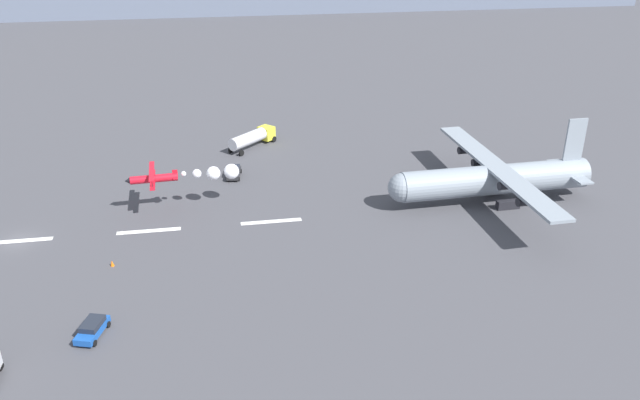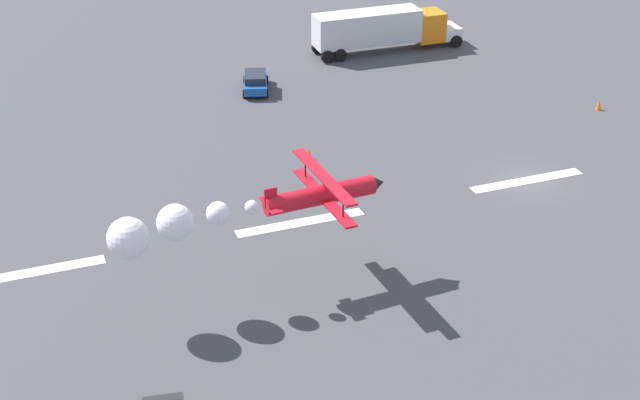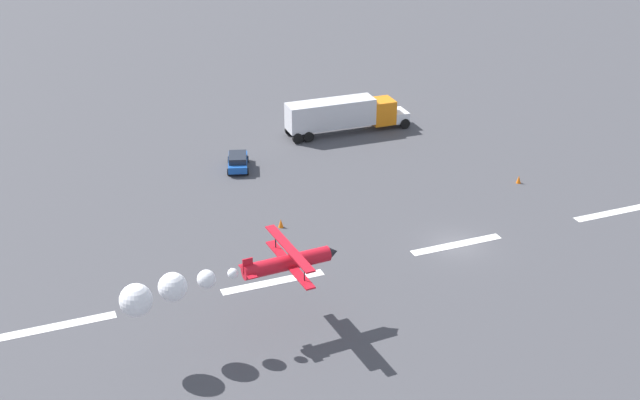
% 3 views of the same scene
% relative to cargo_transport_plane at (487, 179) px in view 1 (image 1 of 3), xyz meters
% --- Properties ---
extents(ground_plane, '(440.00, 440.00, 0.00)m').
position_rel_cargo_transport_plane_xyz_m(ground_plane, '(-61.47, -0.99, -3.46)').
color(ground_plane, '#424247').
rests_on(ground_plane, ground).
extents(runway_stripe_3, '(8.00, 0.90, 0.01)m').
position_rel_cargo_transport_plane_xyz_m(runway_stripe_3, '(-61.47, -0.99, -3.45)').
color(runway_stripe_3, white).
rests_on(runway_stripe_3, ground).
extents(runway_stripe_4, '(8.00, 0.90, 0.01)m').
position_rel_cargo_transport_plane_xyz_m(runway_stripe_4, '(-45.77, -0.99, -3.45)').
color(runway_stripe_4, white).
rests_on(runway_stripe_4, ground).
extents(runway_stripe_5, '(8.00, 0.90, 0.01)m').
position_rel_cargo_transport_plane_xyz_m(runway_stripe_5, '(-30.07, -0.99, -3.45)').
color(runway_stripe_5, white).
rests_on(runway_stripe_5, ground).
extents(cargo_transport_plane, '(28.89, 33.72, 11.38)m').
position_rel_cargo_transport_plane_xyz_m(cargo_transport_plane, '(0.00, 0.00, 0.00)').
color(cargo_transport_plane, gray).
rests_on(cargo_transport_plane, ground).
extents(stunt_biplane_red, '(15.07, 6.95, 2.20)m').
position_rel_cargo_transport_plane_xyz_m(stunt_biplane_red, '(-39.16, 4.98, 1.45)').
color(stunt_biplane_red, red).
extents(fuel_tanker_truck, '(8.64, 8.51, 2.90)m').
position_rel_cargo_transport_plane_xyz_m(fuel_tanker_truck, '(-30.40, 27.42, -1.71)').
color(fuel_tanker_truck, yellow).
rests_on(fuel_tanker_truck, ground).
extents(followme_car_yellow, '(3.01, 4.59, 1.52)m').
position_rel_cargo_transport_plane_xyz_m(followme_car_yellow, '(-49.43, -22.13, -2.64)').
color(followme_car_yellow, '#194CA5').
rests_on(followme_car_yellow, ground).
extents(airport_staff_sedan, '(2.56, 4.67, 1.52)m').
position_rel_cargo_transport_plane_xyz_m(airport_staff_sedan, '(-34.19, 14.95, -2.64)').
color(airport_staff_sedan, '#262628').
rests_on(airport_staff_sedan, ground).
extents(traffic_cone_far, '(0.44, 0.44, 0.75)m').
position_rel_cargo_transport_plane_xyz_m(traffic_cone_far, '(-49.25, -9.11, -3.08)').
color(traffic_cone_far, orange).
rests_on(traffic_cone_far, ground).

